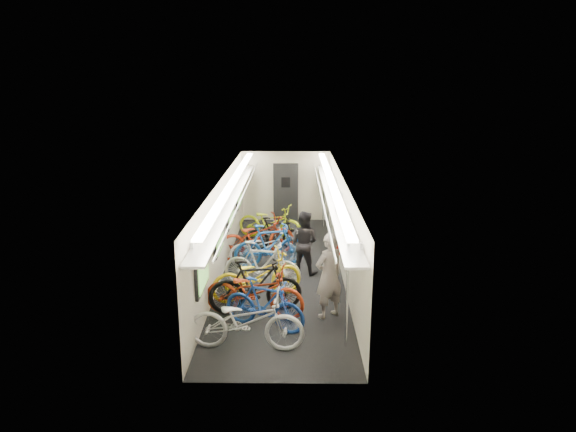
{
  "coord_description": "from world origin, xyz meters",
  "views": [
    {
      "loc": [
        0.31,
        -12.31,
        4.75
      ],
      "look_at": [
        0.13,
        1.19,
        1.15
      ],
      "focal_mm": 32.0,
      "sensor_mm": 36.0,
      "label": 1
    }
  ],
  "objects_px": {
    "bicycle_0": "(246,321)",
    "passenger_mid": "(304,242)",
    "backpack": "(336,246)",
    "bicycle_1": "(264,304)",
    "passenger_near": "(329,275)"
  },
  "relations": [
    {
      "from": "passenger_near",
      "to": "backpack",
      "type": "bearing_deg",
      "value": -139.51
    },
    {
      "from": "passenger_mid",
      "to": "backpack",
      "type": "xyz_separation_m",
      "value": [
        0.68,
        -1.71,
        0.48
      ]
    },
    {
      "from": "bicycle_1",
      "to": "backpack",
      "type": "bearing_deg",
      "value": -23.51
    },
    {
      "from": "bicycle_1",
      "to": "backpack",
      "type": "height_order",
      "value": "backpack"
    },
    {
      "from": "bicycle_0",
      "to": "backpack",
      "type": "relative_size",
      "value": 5.55
    },
    {
      "from": "bicycle_1",
      "to": "passenger_near",
      "type": "xyz_separation_m",
      "value": [
        1.28,
        0.56,
        0.39
      ]
    },
    {
      "from": "bicycle_0",
      "to": "passenger_mid",
      "type": "bearing_deg",
      "value": -12.11
    },
    {
      "from": "backpack",
      "to": "bicycle_1",
      "type": "bearing_deg",
      "value": -134.91
    },
    {
      "from": "bicycle_0",
      "to": "bicycle_1",
      "type": "xyz_separation_m",
      "value": [
        0.28,
        0.78,
        -0.04
      ]
    },
    {
      "from": "bicycle_1",
      "to": "passenger_mid",
      "type": "bearing_deg",
      "value": 9.41
    },
    {
      "from": "bicycle_1",
      "to": "passenger_mid",
      "type": "xyz_separation_m",
      "value": [
        0.81,
        3.06,
        0.29
      ]
    },
    {
      "from": "passenger_near",
      "to": "backpack",
      "type": "relative_size",
      "value": 4.77
    },
    {
      "from": "bicycle_1",
      "to": "passenger_near",
      "type": "bearing_deg",
      "value": -42.11
    },
    {
      "from": "passenger_near",
      "to": "passenger_mid",
      "type": "distance_m",
      "value": 2.54
    },
    {
      "from": "bicycle_0",
      "to": "passenger_near",
      "type": "relative_size",
      "value": 1.16
    }
  ]
}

